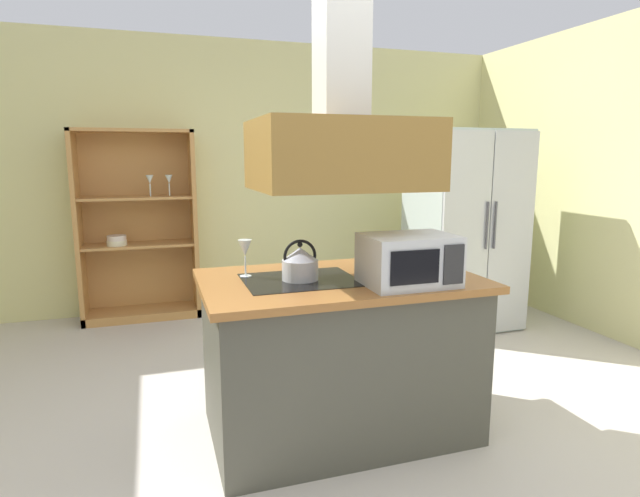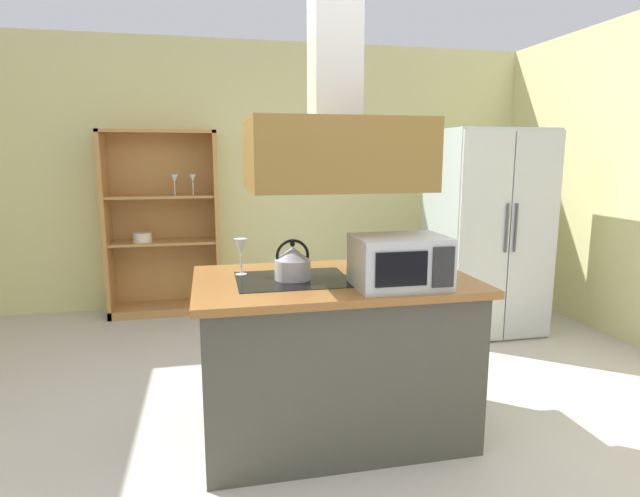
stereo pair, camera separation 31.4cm
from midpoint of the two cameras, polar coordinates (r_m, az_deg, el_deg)
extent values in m
plane|color=beige|center=(2.98, -3.56, -21.30)|extent=(7.80, 7.80, 0.00)
cube|color=beige|center=(5.50, -11.64, 7.82)|extent=(6.00, 0.12, 2.70)
cube|color=#45443A|center=(2.98, -0.96, -12.05)|extent=(1.42, 0.85, 0.86)
cube|color=#925C2B|center=(2.84, -0.98, -3.60)|extent=(1.50, 0.93, 0.04)
cube|color=black|center=(2.78, -5.45, -3.50)|extent=(0.60, 0.48, 0.00)
cube|color=olive|center=(2.76, -1.03, 10.26)|extent=(0.90, 0.70, 0.36)
cube|color=beige|center=(2.83, -1.07, 23.73)|extent=(0.24, 0.24, 0.96)
cube|color=#B0C2BC|center=(4.87, 13.76, 2.04)|extent=(0.90, 0.72, 1.78)
cube|color=#BABEBF|center=(4.44, 13.82, 1.27)|extent=(0.44, 0.03, 1.74)
cube|color=#B4B7BD|center=(4.69, 18.50, 1.50)|extent=(0.44, 0.03, 1.74)
cylinder|color=#4C4C51|center=(4.50, 16.07, 2.43)|extent=(0.02, 0.02, 0.40)
cylinder|color=#4C4C51|center=(4.55, 16.91, 2.46)|extent=(0.02, 0.02, 0.40)
cube|color=#B98347|center=(5.31, -26.67, 1.98)|extent=(0.04, 0.40, 1.80)
cube|color=#B98347|center=(5.25, -15.39, 2.62)|extent=(0.04, 0.40, 1.80)
cube|color=#B98347|center=(5.22, -21.69, 11.96)|extent=(1.08, 0.40, 0.03)
cube|color=#B98347|center=(5.43, -20.48, -6.71)|extent=(1.08, 0.40, 0.08)
cube|color=#B98347|center=(5.44, -20.96, 2.56)|extent=(1.08, 0.02, 1.80)
cube|color=#B98347|center=(5.28, -20.94, 0.37)|extent=(1.00, 0.36, 0.02)
cube|color=#B98347|center=(5.23, -21.25, 5.23)|extent=(1.00, 0.36, 0.02)
cylinder|color=beige|center=(5.24, -23.11, 0.57)|extent=(0.18, 0.18, 0.05)
cylinder|color=beige|center=(5.23, -23.14, 1.05)|extent=(0.17, 0.17, 0.05)
cylinder|color=silver|center=(5.18, -19.88, 6.08)|extent=(0.01, 0.01, 0.12)
cone|color=silver|center=(5.17, -19.95, 7.18)|extent=(0.07, 0.07, 0.08)
cylinder|color=silver|center=(5.18, -17.96, 6.19)|extent=(0.01, 0.01, 0.12)
cone|color=silver|center=(5.17, -18.02, 7.29)|extent=(0.07, 0.07, 0.08)
cylinder|color=#B6B7BB|center=(2.76, -5.47, -2.39)|extent=(0.19, 0.19, 0.11)
cone|color=#ADB4C5|center=(2.75, -5.50, -0.60)|extent=(0.19, 0.19, 0.07)
sphere|color=black|center=(2.74, -5.52, 0.41)|extent=(0.03, 0.03, 0.03)
torus|color=black|center=(2.75, -5.49, -0.90)|extent=(0.18, 0.02, 0.18)
cube|color=white|center=(3.26, 5.61, -1.33)|extent=(0.37, 0.28, 0.02)
cube|color=#B7BABF|center=(2.66, 6.42, -1.28)|extent=(0.46, 0.34, 0.26)
cube|color=black|center=(2.48, 6.91, -2.11)|extent=(0.26, 0.01, 0.17)
cube|color=#262628|center=(2.58, 11.19, -1.78)|extent=(0.11, 0.01, 0.20)
cylinder|color=silver|center=(2.89, -11.30, -3.05)|extent=(0.06, 0.06, 0.01)
cylinder|color=silver|center=(2.88, -11.33, -1.93)|extent=(0.01, 0.01, 0.11)
cone|color=silver|center=(2.86, -11.40, 0.03)|extent=(0.08, 0.08, 0.09)
camera|label=1|loc=(0.16, -92.86, -0.51)|focal=29.04mm
camera|label=2|loc=(0.16, 87.14, 0.51)|focal=29.04mm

